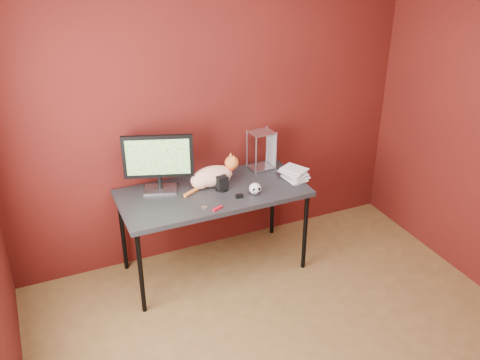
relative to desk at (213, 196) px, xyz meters
name	(u,v)px	position (x,y,z in m)	size (l,w,h in m)	color
room	(327,182)	(0.15, -1.37, 0.75)	(3.52, 3.52, 2.61)	brown
desk	(213,196)	(0.00, 0.00, 0.00)	(1.50, 0.70, 0.75)	black
monitor	(158,160)	(-0.38, 0.18, 0.32)	(0.53, 0.25, 0.48)	silver
cat	(213,176)	(0.04, 0.09, 0.13)	(0.51, 0.22, 0.25)	orange
skull_mug	(255,189)	(0.29, -0.18, 0.10)	(0.10, 0.10, 0.09)	silver
speaker	(222,184)	(0.07, -0.01, 0.11)	(0.10, 0.10, 0.12)	black
book_stack	(290,124)	(0.63, -0.08, 0.56)	(0.23, 0.25, 1.01)	beige
wire_rack	(261,150)	(0.54, 0.23, 0.22)	(0.21, 0.18, 0.34)	silver
pocket_knife	(218,208)	(-0.07, -0.29, 0.06)	(0.09, 0.02, 0.02)	#A50C1B
black_gadget	(239,196)	(0.15, -0.19, 0.06)	(0.06, 0.03, 0.03)	black
washer	(204,207)	(-0.16, -0.22, 0.05)	(0.05, 0.05, 0.00)	silver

